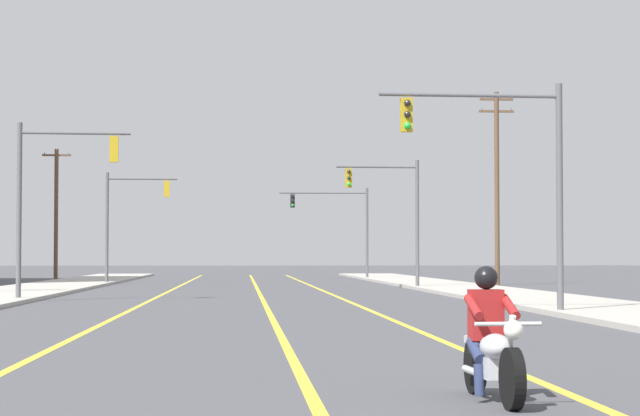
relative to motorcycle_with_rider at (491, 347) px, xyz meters
The scene contains 12 objects.
lane_stripe_center 38.57m from the motorcycle_with_rider, 92.85° to the left, with size 0.16×100.00×0.01m, color yellow.
lane_stripe_left 38.97m from the motorcycle_with_rider, 98.69° to the left, with size 0.16×100.00×0.01m, color yellow.
lane_stripe_right 38.53m from the motorcycle_with_rider, 88.50° to the left, with size 0.16×100.00×0.01m, color yellow.
sidewalk_kerb_right 34.37m from the motorcycle_with_rider, 77.27° to the left, with size 4.40×110.00×0.14m, color #ADA89E.
motorcycle_with_rider is the anchor object (origin of this frame).
traffic_signal_near_right 20.06m from the motorcycle_with_rider, 77.16° to the left, with size 4.98×0.53×6.20m.
traffic_signal_near_left 31.73m from the motorcycle_with_rider, 107.14° to the left, with size 3.89×0.49×6.20m.
traffic_signal_mid_right 46.17m from the motorcycle_with_rider, 84.19° to the left, with size 4.01×0.51×6.20m.
traffic_signal_mid_left 56.60m from the motorcycle_with_rider, 99.17° to the left, with size 3.94×0.44×6.20m.
traffic_signal_far_right 70.52m from the motorcycle_with_rider, 86.70° to the left, with size 6.04×0.37×6.20m.
utility_pole_right_far 53.85m from the motorcycle_with_rider, 78.12° to the left, with size 1.90×0.26×10.42m.
utility_pole_left_far 68.75m from the motorcycle_with_rider, 102.24° to the left, with size 1.83×0.26×8.46m.
Camera 1 is at (-0.51, -6.81, 1.57)m, focal length 69.62 mm.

